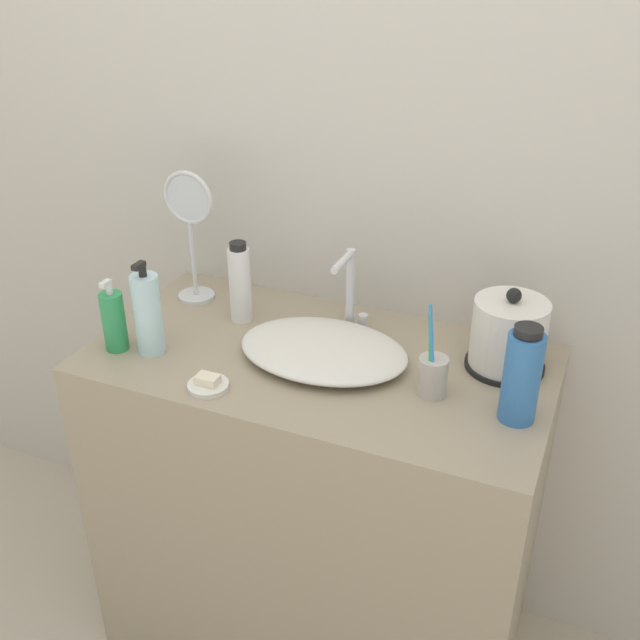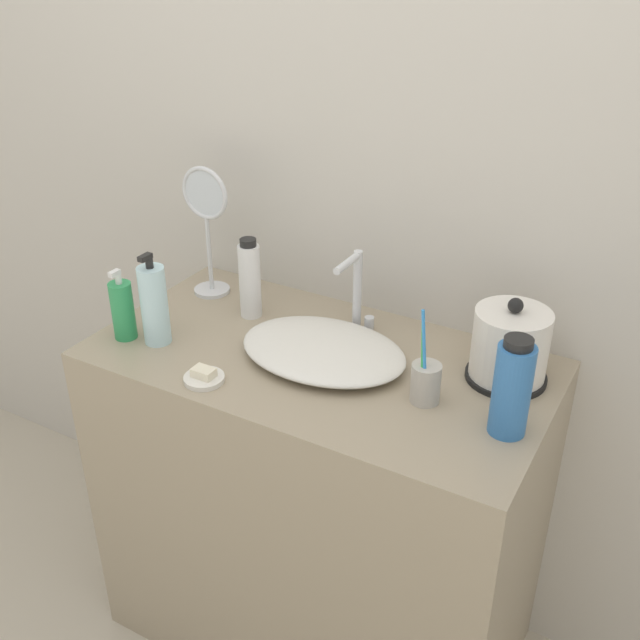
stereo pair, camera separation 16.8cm
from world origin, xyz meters
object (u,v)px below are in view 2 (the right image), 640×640
object	(u,v)px
toothbrush_cup	(426,382)
mouthwash_bottle	(123,310)
shampoo_bottle	(512,388)
electric_kettle	(510,348)
faucet	(357,290)
hand_cream_bottle	(250,279)
lotion_bottle	(154,305)
vanity_mirror	(207,220)

from	to	relation	value
toothbrush_cup	mouthwash_bottle	size ratio (longest dim) A/B	1.19
shampoo_bottle	electric_kettle	bearing A→B (deg)	107.48
faucet	hand_cream_bottle	bearing A→B (deg)	-167.59
electric_kettle	shampoo_bottle	size ratio (longest dim) A/B	0.94
faucet	hand_cream_bottle	distance (m)	0.28
electric_kettle	hand_cream_bottle	size ratio (longest dim) A/B	0.95
lotion_bottle	shampoo_bottle	size ratio (longest dim) A/B	1.09
faucet	electric_kettle	distance (m)	0.39
hand_cream_bottle	electric_kettle	bearing A→B (deg)	2.60
electric_kettle	mouthwash_bottle	xyz separation A→B (m)	(-0.86, -0.27, -0.00)
lotion_bottle	vanity_mirror	xyz separation A→B (m)	(-0.05, 0.28, 0.11)
electric_kettle	hand_cream_bottle	xyz separation A→B (m)	(-0.66, -0.03, 0.02)
toothbrush_cup	shampoo_bottle	distance (m)	0.19
lotion_bottle	hand_cream_bottle	world-z (taller)	lotion_bottle
electric_kettle	lotion_bottle	xyz separation A→B (m)	(-0.78, -0.25, 0.02)
faucet	electric_kettle	bearing A→B (deg)	-4.37
shampoo_bottle	vanity_mirror	xyz separation A→B (m)	(-0.89, 0.22, 0.10)
toothbrush_cup	shampoo_bottle	xyz separation A→B (m)	(0.18, -0.02, 0.06)
vanity_mirror	mouthwash_bottle	bearing A→B (deg)	-96.04
hand_cream_bottle	toothbrush_cup	bearing A→B (deg)	-14.49
lotion_bottle	mouthwash_bottle	size ratio (longest dim) A/B	1.28
electric_kettle	toothbrush_cup	bearing A→B (deg)	-126.46
shampoo_bottle	vanity_mirror	bearing A→B (deg)	166.35
electric_kettle	shampoo_bottle	world-z (taller)	shampoo_bottle
shampoo_bottle	mouthwash_bottle	world-z (taller)	shampoo_bottle
faucet	hand_cream_bottle	xyz separation A→B (m)	(-0.27, -0.06, -0.01)
faucet	toothbrush_cup	bearing A→B (deg)	-36.86
lotion_bottle	shampoo_bottle	distance (m)	0.84
faucet	lotion_bottle	bearing A→B (deg)	-144.17
hand_cream_bottle	vanity_mirror	size ratio (longest dim) A/B	0.60
faucet	lotion_bottle	distance (m)	0.48
lotion_bottle	shampoo_bottle	world-z (taller)	lotion_bottle
shampoo_bottle	mouthwash_bottle	distance (m)	0.92
electric_kettle	hand_cream_bottle	distance (m)	0.66
faucet	hand_cream_bottle	world-z (taller)	hand_cream_bottle
shampoo_bottle	lotion_bottle	bearing A→B (deg)	-175.49
electric_kettle	shampoo_bottle	xyz separation A→B (m)	(0.06, -0.19, 0.02)
faucet	shampoo_bottle	distance (m)	0.50
mouthwash_bottle	vanity_mirror	size ratio (longest dim) A/B	0.52
electric_kettle	lotion_bottle	bearing A→B (deg)	-162.04
faucet	shampoo_bottle	xyz separation A→B (m)	(0.45, -0.22, -0.01)
lotion_bottle	shampoo_bottle	xyz separation A→B (m)	(0.84, 0.07, 0.00)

